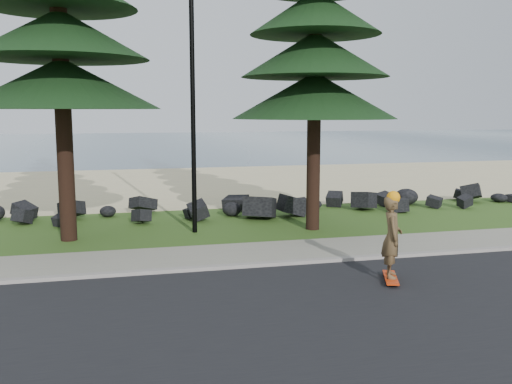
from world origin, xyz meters
TOP-DOWN VIEW (x-y plane):
  - ground at (0.00, 0.00)m, footprint 160.00×160.00m
  - road at (0.00, -4.50)m, footprint 160.00×7.00m
  - kerb at (0.00, -0.90)m, footprint 160.00×0.20m
  - sidewalk at (0.00, 0.20)m, footprint 160.00×2.00m
  - beach_sand at (0.00, 14.50)m, footprint 160.00×15.00m
  - ocean at (0.00, 51.00)m, footprint 160.00×58.00m
  - seawall_boulders at (0.00, 5.60)m, footprint 60.00×2.40m
  - lamp_post at (0.00, 3.20)m, footprint 0.25×0.14m
  - skateboarder at (3.28, -2.67)m, footprint 0.60×1.04m

SIDE VIEW (x-z plane):
  - ground at x=0.00m, z-range 0.00..0.00m
  - seawall_boulders at x=0.00m, z-range -0.55..0.55m
  - ocean at x=0.00m, z-range 0.00..0.01m
  - beach_sand at x=0.00m, z-range 0.00..0.01m
  - road at x=0.00m, z-range 0.00..0.02m
  - sidewalk at x=0.00m, z-range 0.00..0.08m
  - kerb at x=0.00m, z-range 0.00..0.10m
  - skateboarder at x=3.28m, z-range 0.01..1.90m
  - lamp_post at x=0.00m, z-range 0.06..8.20m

